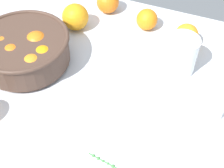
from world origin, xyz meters
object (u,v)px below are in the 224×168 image
at_px(loose_orange_3, 75,17).
at_px(loose_orange_2, 108,2).
at_px(juice_glass, 214,104).
at_px(fruit_bowl, 25,50).
at_px(loose_orange_4, 186,35).
at_px(second_glass, 180,57).
at_px(loose_orange_0, 146,19).

bearing_deg(loose_orange_3, loose_orange_2, 63.02).
bearing_deg(juice_glass, loose_orange_3, 158.81).
distance_m(fruit_bowl, juice_glass, 0.53).
xyz_separation_m(loose_orange_3, loose_orange_4, (0.35, 0.05, -0.01)).
bearing_deg(juice_glass, second_glass, 133.42).
bearing_deg(loose_orange_2, juice_glass, -36.52).
bearing_deg(loose_orange_2, fruit_bowl, -110.34).
height_order(loose_orange_2, loose_orange_4, loose_orange_2).
height_order(loose_orange_2, loose_orange_3, loose_orange_3).
distance_m(second_glass, loose_orange_0, 0.21).
height_order(loose_orange_0, loose_orange_4, loose_orange_4).
xyz_separation_m(second_glass, loose_orange_3, (-0.36, 0.06, -0.00)).
distance_m(fruit_bowl, second_glass, 0.44).
distance_m(loose_orange_0, loose_orange_4, 0.14).
xyz_separation_m(juice_glass, loose_orange_4, (-0.13, 0.24, -0.00)).
bearing_deg(loose_orange_4, loose_orange_0, 166.74).
xyz_separation_m(second_glass, loose_orange_0, (-0.15, 0.14, -0.01)).
relative_size(loose_orange_0, loose_orange_4, 0.95).
xyz_separation_m(second_glass, loose_orange_4, (-0.01, 0.11, -0.01)).
bearing_deg(fruit_bowl, loose_orange_0, 46.96).
height_order(second_glass, loose_orange_3, second_glass).
relative_size(fruit_bowl, loose_orange_4, 3.66).
xyz_separation_m(fruit_bowl, juice_glass, (0.53, 0.02, -0.02)).
relative_size(juice_glass, loose_orange_4, 1.10).
distance_m(second_glass, loose_orange_3, 0.36).
height_order(juice_glass, second_glass, second_glass).
distance_m(fruit_bowl, loose_orange_0, 0.39).
relative_size(fruit_bowl, second_glass, 2.42).
relative_size(juice_glass, loose_orange_0, 1.16).
relative_size(loose_orange_0, loose_orange_3, 0.80).
distance_m(juice_glass, second_glass, 0.17).
xyz_separation_m(loose_orange_2, loose_orange_3, (-0.06, -0.12, 0.00)).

